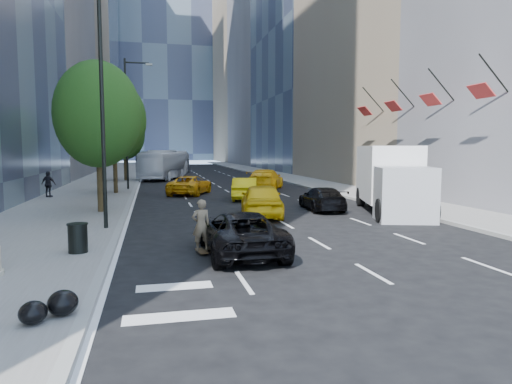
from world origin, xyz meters
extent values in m
plane|color=black|center=(0.00, 0.00, 0.00)|extent=(160.00, 160.00, 0.00)
cube|color=slate|center=(-9.00, 30.00, 0.07)|extent=(6.00, 120.00, 0.15)
cube|color=slate|center=(10.00, 30.00, 0.07)|extent=(4.00, 120.00, 0.15)
cube|color=#31384D|center=(-22.00, 92.00, 30.00)|extent=(20.00, 28.00, 60.00)
cube|color=#85715C|center=(22.00, 98.00, 25.00)|extent=(20.00, 24.00, 50.00)
cylinder|color=black|center=(-6.50, 4.00, 5.15)|extent=(0.16, 0.16, 10.00)
cylinder|color=black|center=(-6.50, 22.00, 5.15)|extent=(0.16, 0.16, 10.00)
cylinder|color=black|center=(-5.60, 22.00, 9.85)|extent=(1.80, 0.12, 0.12)
cube|color=#99998C|center=(-4.70, 22.00, 9.75)|extent=(0.50, 0.22, 0.15)
cylinder|color=black|center=(-7.20, 9.00, 1.72)|extent=(0.30, 0.30, 3.15)
ellipsoid|color=#123A10|center=(-7.20, 9.00, 4.98)|extent=(4.20, 4.20, 5.25)
cylinder|color=black|center=(-7.20, 19.00, 1.84)|extent=(0.30, 0.30, 3.38)
ellipsoid|color=#123A10|center=(-7.20, 19.00, 5.32)|extent=(4.50, 4.50, 5.62)
cylinder|color=black|center=(-7.20, 32.00, 1.61)|extent=(0.30, 0.30, 2.93)
ellipsoid|color=#123A10|center=(-7.20, 32.00, 4.63)|extent=(3.90, 3.90, 4.88)
cylinder|color=black|center=(-6.40, 40.00, 2.75)|extent=(0.14, 0.14, 5.20)
imported|color=black|center=(-6.40, 40.00, 4.35)|extent=(2.48, 0.53, 1.00)
cylinder|color=black|center=(11.15, 4.00, 6.85)|extent=(1.75, 0.08, 1.75)
cube|color=#B02B28|center=(10.50, 4.00, 6.00)|extent=(0.64, 1.30, 0.64)
cylinder|color=black|center=(11.15, 8.00, 6.85)|extent=(1.75, 0.08, 1.75)
cube|color=#B02B28|center=(10.50, 8.00, 6.00)|extent=(0.64, 1.30, 0.64)
cylinder|color=black|center=(11.15, 12.00, 6.85)|extent=(1.75, 0.08, 1.75)
cube|color=#B02B28|center=(10.50, 12.00, 6.00)|extent=(0.64, 1.30, 0.64)
cylinder|color=black|center=(11.15, 16.00, 6.85)|extent=(1.75, 0.08, 1.75)
cube|color=#B02B28|center=(10.50, 16.00, 6.00)|extent=(0.64, 1.30, 0.64)
imported|color=brown|center=(-3.20, -0.73, 0.81)|extent=(0.64, 0.46, 1.62)
imported|color=black|center=(-2.00, -1.00, 0.68)|extent=(2.28, 4.89, 1.35)
imported|color=black|center=(4.20, 8.00, 0.63)|extent=(2.12, 4.45, 1.25)
imported|color=yellow|center=(0.50, 6.50, 0.82)|extent=(2.75, 5.07, 1.64)
imported|color=#DABE0B|center=(1.20, 14.00, 0.71)|extent=(2.46, 4.55, 1.42)
imported|color=orange|center=(-2.00, 18.00, 0.68)|extent=(3.87, 5.34, 1.35)
imported|color=yellow|center=(4.20, 20.50, 0.82)|extent=(4.39, 6.11, 1.64)
imported|color=white|center=(-3.20, 35.30, 1.55)|extent=(5.93, 11.42, 3.11)
cube|color=silver|center=(7.57, 7.17, 1.98)|extent=(3.90, 5.47, 2.90)
cube|color=gray|center=(6.51, 3.68, 1.23)|extent=(2.98, 2.77, 2.47)
cylinder|color=black|center=(5.31, 3.59, 0.54)|extent=(0.67, 1.14, 1.07)
cylinder|color=black|center=(7.47, 2.94, 0.54)|extent=(0.67, 1.14, 1.07)
cylinder|color=black|center=(7.00, 9.14, 0.54)|extent=(0.67, 1.14, 1.07)
cylinder|color=black|center=(9.15, 8.48, 0.54)|extent=(0.67, 1.14, 1.07)
imported|color=black|center=(-11.20, 16.80, 1.00)|extent=(1.08, 0.78, 1.70)
cylinder|color=black|center=(-6.91, -0.32, 0.58)|extent=(0.57, 0.57, 0.86)
ellipsoid|color=black|center=(-6.38, -5.82, 0.39)|extent=(0.57, 0.62, 0.48)
ellipsoid|color=black|center=(-6.82, -6.18, 0.36)|extent=(0.50, 0.55, 0.42)
camera|label=1|loc=(-4.68, -14.85, 3.32)|focal=32.00mm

